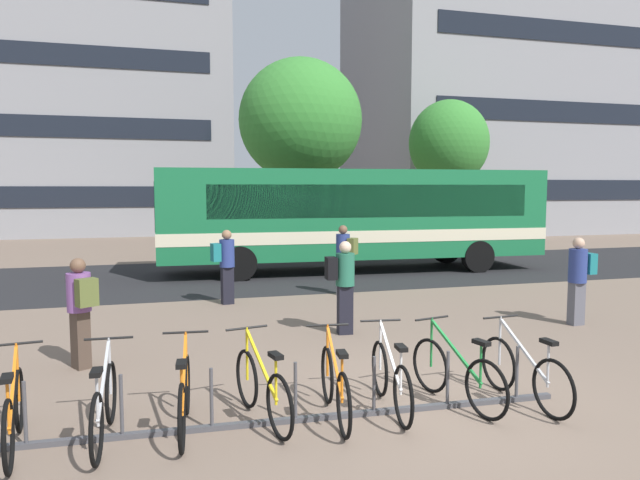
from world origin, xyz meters
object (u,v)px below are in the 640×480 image
(parked_bicycle_orange_2, at_px, (184,397))
(commuter_teal_pack_4, at_px, (579,275))
(parked_bicycle_orange_0, at_px, (14,414))
(parked_bicycle_green_6, at_px, (457,374))
(commuter_teal_pack_3, at_px, (226,262))
(street_tree_0, at_px, (449,143))
(parked_bicycle_orange_4, at_px, (335,386))
(parked_bicycle_silver_7, at_px, (524,373))
(parked_bicycle_white_5, at_px, (391,379))
(parked_bicycle_silver_1, at_px, (104,406))
(commuter_olive_pack_1, at_px, (344,255))
(commuter_black_pack_0, at_px, (343,281))
(city_bus, at_px, (352,215))
(commuter_olive_pack_2, at_px, (80,305))
(street_tree_1, at_px, (300,121))
(parked_bicycle_yellow_3, at_px, (262,389))

(parked_bicycle_orange_2, height_order, commuter_teal_pack_4, commuter_teal_pack_4)
(parked_bicycle_orange_0, height_order, parked_bicycle_green_6, same)
(commuter_teal_pack_3, height_order, street_tree_0, street_tree_0)
(parked_bicycle_orange_4, relative_size, parked_bicycle_silver_7, 1.00)
(street_tree_0, bearing_deg, parked_bicycle_white_5, -119.77)
(parked_bicycle_silver_1, height_order, commuter_olive_pack_1, commuter_olive_pack_1)
(commuter_black_pack_0, bearing_deg, commuter_teal_pack_3, 120.31)
(city_bus, distance_m, parked_bicycle_white_5, 11.65)
(parked_bicycle_green_6, distance_m, commuter_teal_pack_4, 5.36)
(commuter_olive_pack_1, bearing_deg, parked_bicycle_orange_4, 114.28)
(parked_bicycle_orange_2, distance_m, parked_bicycle_silver_7, 4.07)
(commuter_black_pack_0, height_order, commuter_olive_pack_2, commuter_black_pack_0)
(parked_bicycle_orange_4, distance_m, commuter_olive_pack_2, 4.15)
(parked_bicycle_orange_2, bearing_deg, commuter_black_pack_0, -34.35)
(parked_bicycle_white_5, distance_m, street_tree_0, 21.21)
(parked_bicycle_silver_1, bearing_deg, parked_bicycle_silver_7, -89.79)
(parked_bicycle_orange_0, height_order, parked_bicycle_orange_4, same)
(commuter_teal_pack_4, bearing_deg, commuter_black_pack_0, -10.67)
(parked_bicycle_orange_2, relative_size, street_tree_1, 0.22)
(city_bus, xyz_separation_m, parked_bicycle_orange_4, (-3.98, -11.14, -1.39))
(parked_bicycle_orange_4, height_order, commuter_olive_pack_1, commuter_olive_pack_1)
(parked_bicycle_green_6, height_order, street_tree_1, street_tree_1)
(commuter_teal_pack_3, bearing_deg, parked_bicycle_orange_0, -123.70)
(parked_bicycle_yellow_3, relative_size, street_tree_0, 0.26)
(parked_bicycle_orange_4, relative_size, commuter_teal_pack_3, 1.01)
(parked_bicycle_silver_7, bearing_deg, parked_bicycle_green_6, 73.97)
(parked_bicycle_orange_4, distance_m, commuter_teal_pack_4, 6.68)
(parked_bicycle_yellow_3, bearing_deg, commuter_olive_pack_1, -36.12)
(commuter_teal_pack_4, distance_m, street_tree_1, 14.88)
(street_tree_1, bearing_deg, street_tree_0, 7.22)
(commuter_olive_pack_2, bearing_deg, street_tree_0, -73.51)
(parked_bicycle_orange_0, relative_size, parked_bicycle_orange_2, 1.00)
(parked_bicycle_orange_4, xyz_separation_m, commuter_olive_pack_2, (-3.04, 2.77, 0.56))
(parked_bicycle_orange_0, bearing_deg, parked_bicycle_orange_2, -96.42)
(parked_bicycle_green_6, distance_m, commuter_teal_pack_3, 7.26)
(parked_bicycle_orange_0, relative_size, parked_bicycle_silver_7, 1.00)
(parked_bicycle_orange_4, bearing_deg, street_tree_0, -25.01)
(city_bus, distance_m, parked_bicycle_green_6, 11.49)
(parked_bicycle_orange_4, distance_m, commuter_teal_pack_3, 6.99)
(parked_bicycle_silver_7, xyz_separation_m, commuter_olive_pack_2, (-5.42, 2.95, 0.56))
(parked_bicycle_orange_2, xyz_separation_m, commuter_black_pack_0, (2.96, 3.55, 0.60))
(parked_bicycle_orange_2, bearing_deg, commuter_olive_pack_1, -24.61)
(parked_bicycle_orange_0, relative_size, street_tree_1, 0.22)
(parked_bicycle_orange_0, relative_size, parked_bicycle_orange_4, 1.00)
(parked_bicycle_silver_1, relative_size, commuter_olive_pack_1, 1.00)
(parked_bicycle_orange_0, bearing_deg, parked_bicycle_green_6, -97.89)
(parked_bicycle_white_5, relative_size, street_tree_1, 0.22)
(city_bus, distance_m, commuter_olive_pack_1, 4.22)
(street_tree_0, bearing_deg, parked_bicycle_orange_4, -121.37)
(commuter_black_pack_0, distance_m, commuter_olive_pack_1, 3.82)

